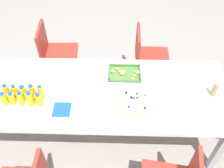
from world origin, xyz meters
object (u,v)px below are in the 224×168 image
(juice_bottle_0, at_px, (4,99))
(juice_bottle_1, at_px, (12,98))
(chair_far_right, at_px, (147,55))
(fruit_pizza, at_px, (135,102))
(party_table, at_px, (98,95))
(chair_far_left, at_px, (54,51))
(juice_bottle_9, at_px, (41,92))
(snack_tray, at_px, (125,73))
(plate_stack, at_px, (96,99))
(juice_bottle_6, at_px, (15,91))
(juice_bottle_2, at_px, (21,98))
(juice_bottle_4, at_px, (39,100))
(juice_bottle_5, at_px, (7,91))
(juice_bottle_8, at_px, (32,91))
(juice_bottle_7, at_px, (23,92))
(cardboard_tube, at_px, (215,90))
(napkin_stack, at_px, (62,109))
(juice_bottle_3, at_px, (30,99))

(juice_bottle_0, relative_size, juice_bottle_1, 1.04)
(chair_far_right, height_order, fruit_pizza, chair_far_right)
(party_table, relative_size, fruit_pizza, 7.19)
(chair_far_left, distance_m, juice_bottle_9, 0.95)
(snack_tray, distance_m, plate_stack, 0.42)
(party_table, height_order, juice_bottle_6, juice_bottle_6)
(chair_far_left, bearing_deg, juice_bottle_2, -6.47)
(juice_bottle_4, height_order, juice_bottle_5, juice_bottle_5)
(juice_bottle_1, xyz_separation_m, juice_bottle_2, (0.08, -0.00, 0.00))
(party_table, relative_size, chair_far_right, 2.91)
(juice_bottle_2, distance_m, juice_bottle_8, 0.11)
(juice_bottle_4, relative_size, juice_bottle_7, 0.92)
(juice_bottle_4, bearing_deg, cardboard_tube, 5.32)
(chair_far_right, height_order, juice_bottle_6, juice_bottle_6)
(plate_stack, bearing_deg, fruit_pizza, -3.64)
(juice_bottle_5, xyz_separation_m, napkin_stack, (0.50, -0.14, -0.06))
(juice_bottle_8, bearing_deg, juice_bottle_7, -171.36)
(chair_far_right, height_order, juice_bottle_5, juice_bottle_5)
(juice_bottle_1, bearing_deg, plate_stack, 4.18)
(juice_bottle_9, relative_size, napkin_stack, 1.00)
(juice_bottle_1, xyz_separation_m, plate_stack, (0.71, 0.05, -0.05))
(juice_bottle_3, xyz_separation_m, snack_tray, (0.81, 0.39, -0.06))
(plate_stack, bearing_deg, chair_far_right, 58.85)
(juice_bottle_4, relative_size, plate_stack, 0.67)
(juice_bottle_0, xyz_separation_m, juice_bottle_1, (0.06, 0.01, -0.00))
(chair_far_left, bearing_deg, juice_bottle_6, -11.40)
(party_table, bearing_deg, snack_tray, 41.59)
(chair_far_right, height_order, juice_bottle_4, juice_bottle_4)
(juice_bottle_3, distance_m, plate_stack, 0.56)
(juice_bottle_2, relative_size, snack_tray, 0.45)
(juice_bottle_6, xyz_separation_m, juice_bottle_7, (0.08, -0.01, 0.00))
(chair_far_right, bearing_deg, plate_stack, -30.32)
(juice_bottle_0, xyz_separation_m, juice_bottle_6, (0.07, 0.08, 0.00))
(juice_bottle_3, bearing_deg, party_table, 16.22)
(juice_bottle_0, relative_size, cardboard_tube, 0.91)
(juice_bottle_1, bearing_deg, juice_bottle_0, -174.17)
(chair_far_right, bearing_deg, juice_bottle_2, -50.52)
(juice_bottle_1, distance_m, juice_bottle_9, 0.25)
(plate_stack, distance_m, cardboard_tube, 1.05)
(party_table, height_order, juice_bottle_3, juice_bottle_3)
(party_table, relative_size, juice_bottle_0, 17.61)
(juice_bottle_7, xyz_separation_m, plate_stack, (0.63, -0.01, -0.05))
(plate_stack, bearing_deg, juice_bottle_5, 178.32)
(juice_bottle_7, xyz_separation_m, cardboard_tube, (1.67, 0.07, 0.01))
(chair_far_left, height_order, juice_bottle_2, juice_bottle_2)
(juice_bottle_0, height_order, juice_bottle_9, juice_bottle_9)
(chair_far_left, xyz_separation_m, juice_bottle_7, (-0.06, -0.91, 0.29))
(juice_bottle_0, bearing_deg, chair_far_left, 78.29)
(juice_bottle_5, height_order, snack_tray, juice_bottle_5)
(juice_bottle_5, distance_m, napkin_stack, 0.52)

